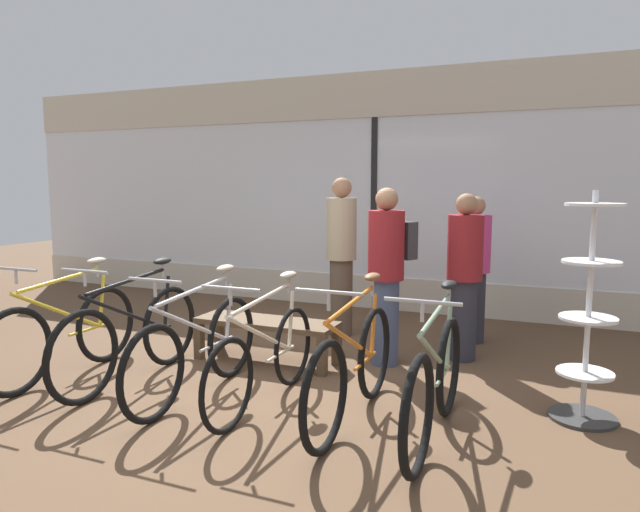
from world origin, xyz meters
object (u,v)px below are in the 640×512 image
at_px(bicycle_left, 132,336).
at_px(bicycle_right, 353,367).
at_px(bicycle_center_left, 197,349).
at_px(customer_mid_floor, 474,267).
at_px(bicycle_far_left, 65,333).
at_px(customer_near_bench, 387,270).
at_px(customer_by_window, 464,274).
at_px(bicycle_far_right, 435,383).
at_px(accessory_rack, 588,327).
at_px(customer_near_rack, 341,253).
at_px(bicycle_center_right, 265,357).
at_px(display_bench, 267,327).

relative_size(bicycle_left, bicycle_right, 1.03).
bearing_deg(bicycle_right, bicycle_left, 179.12).
distance_m(bicycle_center_left, customer_mid_floor, 3.14).
height_order(bicycle_far_left, customer_mid_floor, customer_mid_floor).
relative_size(bicycle_far_left, customer_near_bench, 1.04).
xyz_separation_m(bicycle_far_left, bicycle_left, (0.63, 0.13, 0.01)).
distance_m(customer_by_window, customer_near_bench, 0.78).
bearing_deg(customer_by_window, bicycle_far_right, -86.39).
distance_m(bicycle_center_left, customer_near_bench, 1.90).
relative_size(bicycle_far_left, bicycle_right, 0.98).
bearing_deg(bicycle_center_left, bicycle_far_left, -177.22).
xyz_separation_m(bicycle_far_right, customer_mid_floor, (-0.12, 2.58, 0.43)).
xyz_separation_m(bicycle_right, customer_by_window, (0.49, 1.80, 0.45)).
height_order(bicycle_left, bicycle_right, bicycle_left).
height_order(accessory_rack, customer_by_window, accessory_rack).
relative_size(customer_near_rack, customer_by_window, 1.10).
xyz_separation_m(accessory_rack, customer_mid_floor, (-1.06, 1.80, 0.14)).
relative_size(bicycle_far_right, customer_mid_floor, 1.09).
height_order(bicycle_center_left, bicycle_center_right, bicycle_center_left).
height_order(customer_near_rack, customer_near_bench, customer_near_rack).
height_order(bicycle_far_right, display_bench, bicycle_far_right).
xyz_separation_m(bicycle_far_right, customer_near_bench, (-0.77, 1.47, 0.51)).
height_order(bicycle_far_right, customer_near_rack, customer_near_rack).
relative_size(bicycle_far_right, display_bench, 1.23).
bearing_deg(bicycle_center_left, accessory_rack, 14.15).
bearing_deg(bicycle_far_left, bicycle_right, 2.18).
bearing_deg(bicycle_right, customer_mid_floor, 78.89).
relative_size(bicycle_far_right, customer_near_rack, 0.96).
bearing_deg(bicycle_left, bicycle_right, -0.88).
bearing_deg(customer_near_rack, bicycle_far_right, -55.90).
xyz_separation_m(bicycle_far_left, display_bench, (1.44, 1.09, -0.06)).
bearing_deg(bicycle_center_right, customer_near_rack, 95.21).
height_order(bicycle_center_right, accessory_rack, accessory_rack).
relative_size(bicycle_far_right, accessory_rack, 1.03).
distance_m(bicycle_right, accessory_rack, 1.72).
relative_size(bicycle_center_left, customer_near_bench, 1.06).
height_order(bicycle_left, accessory_rack, accessory_rack).
bearing_deg(display_bench, bicycle_left, -130.01).
xyz_separation_m(bicycle_right, bicycle_far_right, (0.61, -0.09, -0.00)).
distance_m(bicycle_right, display_bench, 1.59).
bearing_deg(bicycle_left, customer_near_rack, 62.65).
xyz_separation_m(bicycle_center_left, bicycle_right, (1.32, 0.04, 0.01)).
xyz_separation_m(customer_near_rack, customer_by_window, (1.43, -0.40, -0.09)).
bearing_deg(customer_by_window, display_bench, -155.22).
height_order(bicycle_right, customer_mid_floor, customer_mid_floor).
relative_size(bicycle_right, bicycle_far_right, 1.03).
bearing_deg(bicycle_center_left, bicycle_right, 1.57).
bearing_deg(bicycle_far_left, bicycle_far_right, 0.24).
height_order(bicycle_right, bicycle_far_right, same).
height_order(accessory_rack, customer_mid_floor, accessory_rack).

